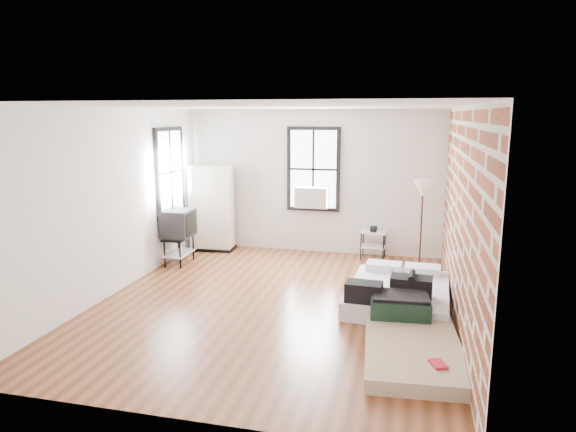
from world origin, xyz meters
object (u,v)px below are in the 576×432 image
(floor_lamp, at_px, (423,193))
(tv_stand, at_px, (179,225))
(side_table, at_px, (373,237))
(wardrobe, at_px, (212,208))
(mattress_main, at_px, (398,292))
(mattress_bare, at_px, (409,335))

(floor_lamp, xyz_separation_m, tv_stand, (-4.28, -0.73, -0.63))
(side_table, bearing_deg, wardrobe, -178.75)
(mattress_main, relative_size, tv_stand, 1.96)
(side_table, bearing_deg, mattress_bare, -79.29)
(floor_lamp, bearing_deg, tv_stand, -170.35)
(mattress_main, relative_size, side_table, 3.16)
(wardrobe, bearing_deg, mattress_main, -32.95)
(tv_stand, bearing_deg, mattress_main, -17.28)
(wardrobe, xyz_separation_m, side_table, (3.21, 0.07, -0.43))
(side_table, distance_m, tv_stand, 3.63)
(mattress_main, height_order, mattress_bare, mattress_main)
(mattress_main, height_order, side_table, side_table)
(wardrobe, relative_size, tv_stand, 1.69)
(mattress_bare, bearing_deg, mattress_main, 92.39)
(mattress_main, bearing_deg, wardrobe, 152.57)
(mattress_bare, height_order, tv_stand, tv_stand)
(wardrobe, xyz_separation_m, tv_stand, (-0.21, -1.10, -0.13))
(mattress_main, height_order, floor_lamp, floor_lamp)
(mattress_main, xyz_separation_m, wardrobe, (-3.74, 2.23, 0.68))
(floor_lamp, bearing_deg, mattress_main, -99.78)
(mattress_main, height_order, tv_stand, tv_stand)
(mattress_bare, height_order, floor_lamp, floor_lamp)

